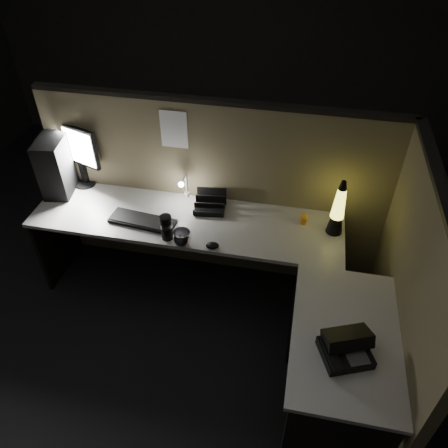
% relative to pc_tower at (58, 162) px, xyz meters
% --- Properties ---
extents(floor, '(6.00, 6.00, 0.00)m').
position_rel_pc_tower_xyz_m(floor, '(1.22, -0.81, -0.96)').
color(floor, black).
rests_on(floor, ground).
extents(room_shell, '(6.00, 6.00, 6.00)m').
position_rel_pc_tower_xyz_m(room_shell, '(1.22, -0.81, 0.66)').
color(room_shell, silver).
rests_on(room_shell, ground).
extents(partition_back, '(2.66, 0.06, 1.50)m').
position_rel_pc_tower_xyz_m(partition_back, '(1.22, 0.12, -0.21)').
color(partition_back, brown).
rests_on(partition_back, ground).
extents(partition_right, '(0.06, 1.66, 1.50)m').
position_rel_pc_tower_xyz_m(partition_right, '(2.55, -0.71, -0.21)').
color(partition_right, brown).
rests_on(partition_right, ground).
extents(desk, '(2.60, 1.60, 0.73)m').
position_rel_pc_tower_xyz_m(desk, '(1.40, -0.56, -0.38)').
color(desk, '#B1ADA7').
rests_on(desk, ground).
extents(pc_tower, '(0.26, 0.46, 0.45)m').
position_rel_pc_tower_xyz_m(pc_tower, '(0.00, 0.00, 0.00)').
color(pc_tower, black).
rests_on(pc_tower, desk).
extents(monitor, '(0.38, 0.18, 0.51)m').
position_rel_pc_tower_xyz_m(monitor, '(0.15, 0.07, 0.08)').
color(monitor, black).
rests_on(monitor, desk).
extents(keyboard, '(0.50, 0.22, 0.02)m').
position_rel_pc_tower_xyz_m(keyboard, '(0.77, -0.31, -0.22)').
color(keyboard, black).
rests_on(keyboard, desk).
extents(mouse, '(0.10, 0.08, 0.04)m').
position_rel_pc_tower_xyz_m(mouse, '(1.33, -0.47, -0.21)').
color(mouse, black).
rests_on(mouse, desk).
extents(clip_lamp, '(0.04, 0.16, 0.21)m').
position_rel_pc_tower_xyz_m(clip_lamp, '(1.00, 0.01, -0.10)').
color(clip_lamp, white).
rests_on(clip_lamp, desk).
extents(organizer, '(0.24, 0.22, 0.17)m').
position_rel_pc_tower_xyz_m(organizer, '(1.22, -0.05, -0.19)').
color(organizer, black).
rests_on(organizer, desk).
extents(lava_lamp, '(0.12, 0.12, 0.43)m').
position_rel_pc_tower_xyz_m(lava_lamp, '(2.14, -0.13, -0.05)').
color(lava_lamp, black).
rests_on(lava_lamp, desk).
extents(travel_mug, '(0.09, 0.09, 0.19)m').
position_rel_pc_tower_xyz_m(travel_mug, '(1.00, -0.44, -0.13)').
color(travel_mug, black).
rests_on(travel_mug, desk).
extents(steel_mug, '(0.14, 0.14, 0.10)m').
position_rel_pc_tower_xyz_m(steel_mug, '(1.12, -0.47, -0.18)').
color(steel_mug, silver).
rests_on(steel_mug, desk).
extents(figurine, '(0.06, 0.06, 0.06)m').
position_rel_pc_tower_xyz_m(figurine, '(1.92, -0.09, -0.17)').
color(figurine, orange).
rests_on(figurine, desk).
extents(pinned_paper, '(0.20, 0.00, 0.28)m').
position_rel_pc_tower_xyz_m(pinned_paper, '(0.93, 0.09, 0.33)').
color(pinned_paper, white).
rests_on(pinned_paper, partition_back).
extents(desk_phone, '(0.31, 0.31, 0.15)m').
position_rel_pc_tower_xyz_m(desk_phone, '(2.20, -1.14, -0.17)').
color(desk_phone, black).
rests_on(desk_phone, desk).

